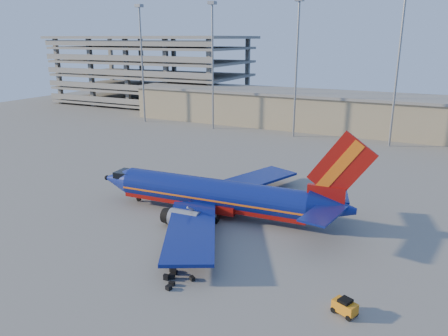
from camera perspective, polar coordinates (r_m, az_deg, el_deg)
The scene contains 7 objects.
ground at distance 54.87m, azimuth -0.78°, elevation -5.68°, with size 220.00×220.00×0.00m, color slate.
terminal_building at distance 105.26m, azimuth 19.01°, elevation 6.70°, with size 122.00×16.00×8.50m.
parking_garage at distance 146.82m, azimuth -9.34°, elevation 12.86°, with size 62.00×32.00×21.40m.
light_mast_row at distance 92.98m, azimuth 15.58°, elevation 14.02°, with size 101.60×1.60×28.65m.
aircraft_main at distance 52.98m, azimuth -0.65°, elevation -3.60°, with size 34.61×33.24×11.71m.
baggage_tug at distance 36.97m, azimuth 15.50°, elevation -17.03°, with size 2.15×1.76×1.34m.
luggage_pile at distance 40.92m, azimuth -6.71°, elevation -13.72°, with size 3.98×3.82×0.53m.
Camera 1 is at (23.29, -45.11, 20.81)m, focal length 35.00 mm.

